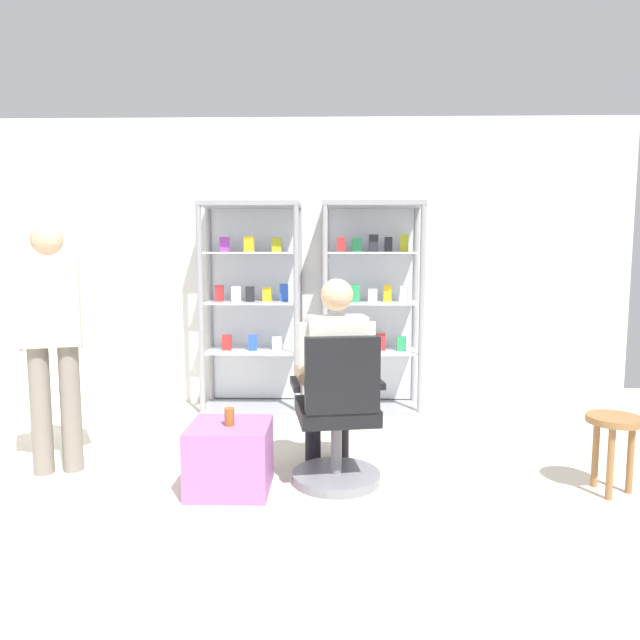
{
  "coord_description": "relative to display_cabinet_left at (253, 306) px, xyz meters",
  "views": [
    {
      "loc": [
        0.19,
        -2.48,
        1.44
      ],
      "look_at": [
        0.11,
        1.3,
        1.0
      ],
      "focal_mm": 31.98,
      "sensor_mm": 36.0,
      "label": 1
    }
  ],
  "objects": [
    {
      "name": "ground_plane",
      "position": [
        0.55,
        -2.76,
        -0.96
      ],
      "size": [
        7.2,
        7.2,
        0.0
      ],
      "primitive_type": "plane",
      "color": "beige"
    },
    {
      "name": "back_wall",
      "position": [
        0.55,
        0.24,
        0.39
      ],
      "size": [
        6.0,
        0.1,
        2.7
      ],
      "primitive_type": "cube",
      "color": "silver",
      "rests_on": "ground"
    },
    {
      "name": "display_cabinet_left",
      "position": [
        0.0,
        0.0,
        0.0
      ],
      "size": [
        0.9,
        0.45,
        1.9
      ],
      "color": "gray",
      "rests_on": "ground"
    },
    {
      "name": "display_cabinet_right",
      "position": [
        1.1,
        -0.0,
        0.0
      ],
      "size": [
        0.9,
        0.45,
        1.9
      ],
      "color": "gray",
      "rests_on": "ground"
    },
    {
      "name": "office_chair",
      "position": [
        0.78,
        -1.82,
        -0.57
      ],
      "size": [
        0.6,
        0.56,
        0.96
      ],
      "color": "slate",
      "rests_on": "ground"
    },
    {
      "name": "seated_shopkeeper",
      "position": [
        0.75,
        -1.66,
        -0.25
      ],
      "size": [
        0.53,
        0.6,
        1.29
      ],
      "color": "black",
      "rests_on": "ground"
    },
    {
      "name": "storage_crate",
      "position": [
        0.12,
        -1.9,
        -0.76
      ],
      "size": [
        0.49,
        0.45,
        0.41
      ],
      "primitive_type": "cube",
      "color": "#9E599E",
      "rests_on": "ground"
    },
    {
      "name": "tea_glass",
      "position": [
        0.12,
        -1.93,
        -0.5
      ],
      "size": [
        0.06,
        0.06,
        0.11
      ],
      "primitive_type": "cylinder",
      "color": "brown",
      "rests_on": "storage_crate"
    },
    {
      "name": "standing_customer",
      "position": [
        -1.08,
        -1.63,
        -0.03
      ],
      "size": [
        0.5,
        0.33,
        1.63
      ],
      "color": "slate",
      "rests_on": "ground"
    },
    {
      "name": "wooden_stool",
      "position": [
        2.43,
        -1.9,
        -0.59
      ],
      "size": [
        0.32,
        0.32,
        0.48
      ],
      "color": "olive",
      "rests_on": "ground"
    }
  ]
}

